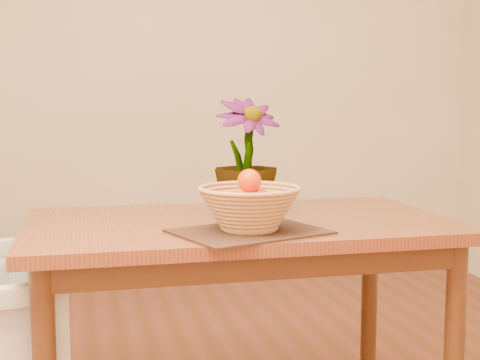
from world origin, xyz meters
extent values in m
cube|color=#FEE7C1|center=(0.00, 2.25, 1.35)|extent=(4.00, 0.02, 2.70)
cube|color=brown|center=(0.00, 0.30, 0.73)|extent=(1.40, 0.80, 0.04)
cube|color=#442310|center=(0.00, 0.30, 0.67)|extent=(1.28, 0.68, 0.08)
cylinder|color=#442310|center=(0.62, -0.02, 0.35)|extent=(0.06, 0.06, 0.71)
cylinder|color=#442310|center=(-0.62, 0.62, 0.35)|extent=(0.06, 0.06, 0.71)
cylinder|color=#442310|center=(0.62, 0.62, 0.35)|extent=(0.06, 0.06, 0.71)
cube|color=#3D2316|center=(-0.02, 0.07, 0.75)|extent=(0.50, 0.44, 0.01)
cylinder|color=tan|center=(-0.02, 0.07, 0.76)|extent=(0.16, 0.16, 0.01)
sphere|color=#F13B03|center=(-0.02, 0.07, 0.84)|extent=(0.06, 0.06, 0.06)
sphere|color=#F13B03|center=(0.01, 0.12, 0.85)|extent=(0.07, 0.07, 0.07)
sphere|color=#F13B03|center=(-0.07, 0.11, 0.84)|extent=(0.07, 0.07, 0.07)
sphere|color=#F13B03|center=(-0.06, 0.02, 0.85)|extent=(0.07, 0.07, 0.07)
sphere|color=#F13B03|center=(0.02, 0.03, 0.84)|extent=(0.07, 0.07, 0.07)
sphere|color=#F13B03|center=(-0.02, 0.10, 0.90)|extent=(0.07, 0.07, 0.07)
imported|color=#1D4F16|center=(0.04, 0.38, 0.95)|extent=(0.27, 0.27, 0.40)
camera|label=1|loc=(-0.51, -1.84, 1.14)|focal=50.00mm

